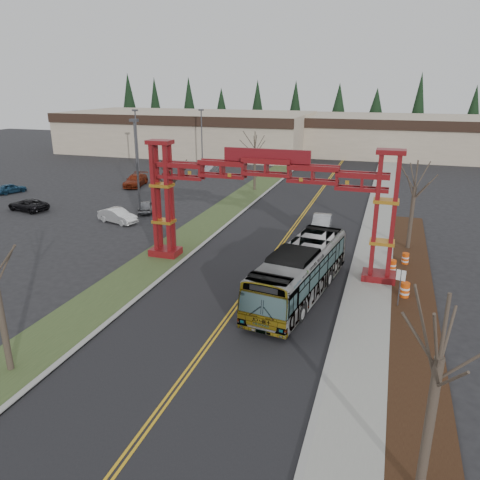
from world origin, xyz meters
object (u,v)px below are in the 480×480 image
at_px(silver_sedan, 322,223).
at_px(bare_tree_median_far, 255,148).
at_px(light_pole_near, 137,161).
at_px(gateway_arch, 266,187).
at_px(retail_building_east, 405,136).
at_px(parked_car_near_a, 146,206).
at_px(barrel_north, 405,259).
at_px(barrel_mid, 392,267).
at_px(light_pole_mid, 137,137).
at_px(transit_bus, 299,272).
at_px(light_pole_far, 202,133).
at_px(parked_car_near_c, 28,205).
at_px(bare_tree_median_mid, 172,179).
at_px(retail_building_west, 188,132).
at_px(parked_car_near_b, 118,216).
at_px(barrel_south, 405,291).
at_px(bare_tree_right_near, 440,359).
at_px(bare_tree_right_far, 415,187).
at_px(parked_car_mid_b, 11,188).
at_px(parked_car_mid_a, 136,180).
at_px(parked_car_far_a, 210,169).
at_px(street_sign, 400,281).

height_order(silver_sedan, bare_tree_median_far, bare_tree_median_far).
bearing_deg(light_pole_near, gateway_arch, -31.72).
bearing_deg(retail_building_east, parked_car_near_a, -116.87).
bearing_deg(barrel_north, barrel_mid, -114.74).
distance_m(light_pole_near, light_pole_mid, 24.13).
height_order(transit_bus, light_pole_far, light_pole_far).
relative_size(bare_tree_median_far, barrel_north, 7.66).
distance_m(parked_car_near_c, barrel_north, 37.90).
bearing_deg(bare_tree_median_mid, retail_building_west, 112.81).
distance_m(parked_car_near_b, barrel_mid, 25.83).
distance_m(parked_car_near_b, light_pole_far, 33.37).
bearing_deg(barrel_south, light_pole_near, 154.69).
height_order(bare_tree_right_near, barrel_south, bare_tree_right_near).
relative_size(transit_bus, barrel_north, 12.58).
bearing_deg(bare_tree_right_far, light_pole_near, 174.99).
bearing_deg(parked_car_mid_b, barrel_north, -170.61).
bearing_deg(barrel_south, parked_car_near_c, 164.98).
bearing_deg(transit_bus, bare_tree_median_mid, 161.77).
relative_size(parked_car_mid_a, parked_car_far_a, 1.29).
height_order(gateway_arch, light_pole_near, light_pole_near).
distance_m(barrel_south, barrel_mid, 4.05).
bearing_deg(parked_car_far_a, barrel_south, -49.83).
distance_m(parked_car_near_a, parked_car_mid_a, 13.49).
relative_size(retail_building_east, parked_car_near_b, 9.09).
xyz_separation_m(bare_tree_right_far, light_pole_near, (-25.67, 2.25, 0.42)).
relative_size(light_pole_near, barrel_south, 9.01).
bearing_deg(parked_car_near_b, bare_tree_median_far, -9.86).
bearing_deg(street_sign, bare_tree_right_far, 86.26).
xyz_separation_m(street_sign, barrel_mid, (-0.43, 5.35, -1.22)).
bearing_deg(bare_tree_median_mid, light_pole_mid, 124.22).
bearing_deg(bare_tree_right_near, light_pole_near, 133.21).
xyz_separation_m(parked_car_near_b, barrel_mid, (25.32, -5.09, -0.18)).
height_order(parked_car_near_b, parked_car_mid_a, parked_car_mid_a).
relative_size(transit_bus, silver_sedan, 2.63).
distance_m(parked_car_mid_a, light_pole_far, 18.00).
distance_m(parked_car_mid_a, light_pole_near, 15.47).
xyz_separation_m(gateway_arch, parked_car_mid_b, (-35.77, 13.82, -5.37)).
height_order(gateway_arch, street_sign, gateway_arch).
bearing_deg(street_sign, parked_car_near_c, 162.86).
bearing_deg(barrel_north, light_pole_mid, 144.26).
bearing_deg(light_pole_far, gateway_arch, -61.85).
distance_m(retail_building_west, street_sign, 69.77).
bearing_deg(light_pole_mid, retail_building_east, 39.75).
distance_m(transit_bus, barrel_north, 10.08).
distance_m(light_pole_mid, barrel_south, 50.00).
bearing_deg(parked_car_near_b, parked_car_mid_b, 85.39).
height_order(parked_car_near_a, barrel_south, parked_car_near_a).
distance_m(parked_car_far_a, bare_tree_right_far, 37.96).
distance_m(parked_car_near_a, street_sign, 29.09).
bearing_deg(bare_tree_right_far, light_pole_far, 134.15).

